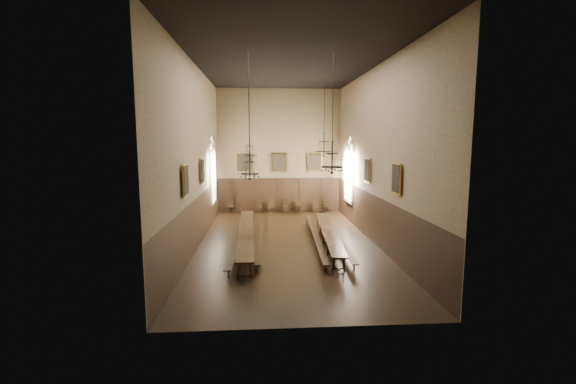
{
  "coord_description": "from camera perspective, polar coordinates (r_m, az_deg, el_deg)",
  "views": [
    {
      "loc": [
        -1.27,
        -19.28,
        5.3
      ],
      "look_at": [
        0.14,
        1.5,
        2.49
      ],
      "focal_mm": 24.0,
      "sensor_mm": 36.0,
      "label": 1
    }
  ],
  "objects": [
    {
      "name": "bench_right_inner",
      "position": [
        20.09,
        4.16,
        -6.83
      ],
      "size": [
        0.76,
        9.6,
        0.43
      ],
      "rotation": [
        0.0,
        0.0,
        -0.05
      ],
      "color": "black",
      "rests_on": "floor"
    },
    {
      "name": "wall_back",
      "position": [
        28.33,
        -1.31,
        6.05
      ],
      "size": [
        9.0,
        0.02,
        9.0
      ],
      "primitive_type": "cube",
      "color": "#897154",
      "rests_on": "ground"
    },
    {
      "name": "chair_5",
      "position": [
        28.39,
        1.62,
        -2.53
      ],
      "size": [
        0.42,
        0.42,
        0.9
      ],
      "rotation": [
        0.0,
        0.0,
        0.06
      ],
      "color": "black",
      "rests_on": "floor"
    },
    {
      "name": "portrait_left_1",
      "position": [
        16.17,
        -14.95,
        1.73
      ],
      "size": [
        0.12,
        1.0,
        1.3
      ],
      "color": "#A78028",
      "rests_on": "wall_left"
    },
    {
      "name": "ceiling",
      "position": [
        19.68,
        -0.11,
        18.54
      ],
      "size": [
        9.0,
        18.0,
        0.02
      ],
      "primitive_type": "cube",
      "color": "black",
      "rests_on": "ground"
    },
    {
      "name": "chair_3",
      "position": [
        28.29,
        -2.48,
        -2.57
      ],
      "size": [
        0.45,
        0.45,
        0.91
      ],
      "rotation": [
        0.0,
        0.0,
        -0.14
      ],
      "color": "black",
      "rests_on": "floor"
    },
    {
      "name": "chandelier_front_left",
      "position": [
        16.79,
        -5.71,
        3.97
      ],
      "size": [
        0.81,
        0.81,
        5.29
      ],
      "color": "black",
      "rests_on": "ceiling"
    },
    {
      "name": "portrait_right_0",
      "position": [
        21.12,
        11.67,
        3.17
      ],
      "size": [
        0.12,
        1.0,
        1.3
      ],
      "color": "#A78028",
      "rests_on": "wall_right"
    },
    {
      "name": "chair_7",
      "position": [
        28.69,
        5.67,
        -2.48
      ],
      "size": [
        0.38,
        0.38,
        0.87
      ],
      "rotation": [
        0.0,
        0.0,
        -0.0
      ],
      "color": "black",
      "rests_on": "floor"
    },
    {
      "name": "chair_0",
      "position": [
        28.37,
        -8.47,
        -2.55
      ],
      "size": [
        0.46,
        0.46,
        1.02
      ],
      "rotation": [
        0.0,
        0.0,
        0.03
      ],
      "color": "black",
      "rests_on": "floor"
    },
    {
      "name": "portrait_left_0",
      "position": [
        20.58,
        -12.57,
        3.03
      ],
      "size": [
        0.12,
        1.0,
        1.3
      ],
      "color": "#A78028",
      "rests_on": "wall_left"
    },
    {
      "name": "chandelier_front_right",
      "position": [
        16.95,
        6.55,
        4.72
      ],
      "size": [
        0.93,
        0.93,
        5.03
      ],
      "color": "black",
      "rests_on": "ceiling"
    },
    {
      "name": "portrait_back_0",
      "position": [
        28.24,
        -6.59,
        4.37
      ],
      "size": [
        1.1,
        0.12,
        1.4
      ],
      "color": "#A78028",
      "rests_on": "wall_back"
    },
    {
      "name": "portrait_back_1",
      "position": [
        28.24,
        -1.3,
        4.42
      ],
      "size": [
        1.1,
        0.12,
        1.4
      ],
      "color": "#A78028",
      "rests_on": "wall_back"
    },
    {
      "name": "wall_right",
      "position": [
        20.15,
        12.85,
        5.21
      ],
      "size": [
        0.02,
        18.0,
        9.0
      ],
      "primitive_type": "cube",
      "color": "#897154",
      "rests_on": "ground"
    },
    {
      "name": "window_right",
      "position": [
        25.5,
        9.06,
        3.3
      ],
      "size": [
        0.2,
        2.2,
        4.6
      ],
      "primitive_type": null,
      "color": "white",
      "rests_on": "wall_right"
    },
    {
      "name": "portrait_back_2",
      "position": [
        28.47,
        3.95,
        4.43
      ],
      "size": [
        1.1,
        0.12,
        1.4
      ],
      "color": "#A78028",
      "rests_on": "wall_back"
    },
    {
      "name": "portrait_right_1",
      "position": [
        16.84,
        15.75,
        1.93
      ],
      "size": [
        0.12,
        1.0,
        1.3
      ],
      "color": "#A78028",
      "rests_on": "wall_right"
    },
    {
      "name": "bench_right_outer",
      "position": [
        20.19,
        7.42,
        -6.83
      ],
      "size": [
        0.69,
        9.32,
        0.42
      ],
      "rotation": [
        0.0,
        0.0,
        -0.04
      ],
      "color": "black",
      "rests_on": "floor"
    },
    {
      "name": "bench_left_outer",
      "position": [
        19.83,
        -7.47,
        -7.01
      ],
      "size": [
        0.44,
        10.31,
        0.46
      ],
      "rotation": [
        0.0,
        0.0,
        -0.01
      ],
      "color": "black",
      "rests_on": "floor"
    },
    {
      "name": "chair_4",
      "position": [
        28.33,
        -0.26,
        -2.47
      ],
      "size": [
        0.56,
        0.56,
        1.03
      ],
      "rotation": [
        0.0,
        0.0,
        -0.28
      ],
      "color": "black",
      "rests_on": "floor"
    },
    {
      "name": "wall_front",
      "position": [
        10.38,
        3.17,
        3.25
      ],
      "size": [
        9.0,
        0.02,
        9.0
      ],
      "primitive_type": "cube",
      "color": "#897154",
      "rests_on": "ground"
    },
    {
      "name": "bench_left_inner",
      "position": [
        20.15,
        -4.45,
        -6.77
      ],
      "size": [
        0.3,
        9.83,
        0.44
      ],
      "rotation": [
        0.0,
        0.0,
        0.0
      ],
      "color": "black",
      "rests_on": "floor"
    },
    {
      "name": "table_left",
      "position": [
        19.7,
        -6.16,
        -6.73
      ],
      "size": [
        1.01,
        10.6,
        0.83
      ],
      "rotation": [
        0.0,
        0.0,
        0.03
      ],
      "color": "black",
      "rests_on": "floor"
    },
    {
      "name": "chair_6",
      "position": [
        28.48,
        3.99,
        -2.53
      ],
      "size": [
        0.41,
        0.41,
        0.88
      ],
      "rotation": [
        0.0,
        0.0,
        -0.06
      ],
      "color": "black",
      "rests_on": "floor"
    },
    {
      "name": "window_left",
      "position": [
        25.06,
        -11.13,
        3.18
      ],
      "size": [
        0.2,
        2.2,
        4.6
      ],
      "primitive_type": null,
      "color": "white",
      "rests_on": "wall_left"
    },
    {
      "name": "chandelier_back_left",
      "position": [
        21.74,
        -5.68,
        6.32
      ],
      "size": [
        0.8,
        0.8,
        4.67
      ],
      "color": "black",
      "rests_on": "ceiling"
    },
    {
      "name": "chandelier_back_right",
      "position": [
        21.81,
        5.35,
        6.74
      ],
      "size": [
        0.88,
        0.88,
        4.49
      ],
      "color": "black",
      "rests_on": "ceiling"
    },
    {
      "name": "chair_2",
      "position": [
        28.27,
        -4.36,
        -2.56
      ],
      "size": [
        0.47,
        0.47,
        0.96
      ],
      "rotation": [
        0.0,
        0.0,
        -0.12
      ],
      "color": "black",
      "rests_on": "floor"
    },
    {
      "name": "table_right",
      "position": [
        20.02,
        5.94,
        -6.64
      ],
      "size": [
        1.28,
        9.34,
        0.73
      ],
      "rotation": [
        0.0,
        0.0,
        -0.07
      ],
      "color": "black",
      "rests_on": "floor"
    },
    {
      "name": "wainscot_panelling",
      "position": [
        19.75,
        -0.11,
        -4.16
      ],
      "size": [
        9.0,
        18.0,
        2.5
      ],
      "primitive_type": null,
      "color": "black",
      "rests_on": "floor"
    },
    {
      "name": "wall_left",
      "position": [
        19.57,
        -13.46,
        5.12
      ],
      "size": [
        0.02,
        18.0,
        9.0
      ],
      "primitive_type": "cube",
      "color": "#897154",
      "rests_on": "ground"
    },
    {
      "name": "floor",
      "position": [
        20.04,
        -0.11,
        -7.69
      ],
      "size": [
        9.0,
        18.0,
        0.02
      ],
      "primitive_type": "cube",
      "color": "black",
      "rests_on": "ground"
    }
  ]
}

